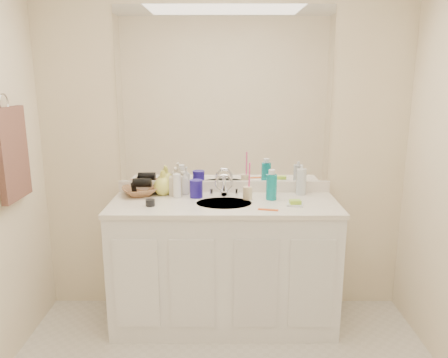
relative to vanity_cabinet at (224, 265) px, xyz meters
The scene contains 24 objects.
wall_back 0.82m from the vanity_cabinet, 90.00° to the left, with size 2.60×0.02×2.40m, color #F5E4C0.
vanity_cabinet is the anchor object (origin of this frame).
countertop 0.44m from the vanity_cabinet, ahead, with size 1.52×0.57×0.03m, color white.
backsplash 0.56m from the vanity_cabinet, 90.00° to the left, with size 1.52×0.03×0.08m, color white.
sink_basin 0.44m from the vanity_cabinet, 90.00° to the right, with size 0.37×0.37×0.02m, color #B4B09D.
faucet 0.53m from the vanity_cabinet, 90.00° to the left, with size 0.02×0.02×0.11m, color silver.
mirror 1.17m from the vanity_cabinet, 90.00° to the left, with size 1.48×0.01×1.20m, color white.
blue_mug 0.56m from the vanity_cabinet, 148.63° to the left, with size 0.09×0.09×0.12m, color navy.
tan_cup 0.53m from the vanity_cabinet, 24.25° to the left, with size 0.06×0.06×0.09m, color beige.
toothbrush 0.63m from the vanity_cabinet, 22.98° to the left, with size 0.01×0.01×0.21m, color #FF4393.
mouthwash_bottle 0.63m from the vanity_cabinet, 11.65° to the left, with size 0.07×0.07×0.17m, color #0B848C.
clear_pump_bottle 0.80m from the vanity_cabinet, 19.46° to the left, with size 0.07×0.07×0.18m, color silver.
soap_dish 0.66m from the vanity_cabinet, ahead, with size 0.10×0.08×0.01m, color silver.
green_soap 0.67m from the vanity_cabinet, ahead, with size 0.07×0.05×0.03m, color #9FD533.
orange_comb 0.56m from the vanity_cabinet, 32.54° to the right, with size 0.13×0.03×0.01m, color #DC5117.
dark_jar 0.68m from the vanity_cabinet, 169.67° to the right, with size 0.06×0.06×0.04m, color black.
extra_white_bottle 0.64m from the vanity_cabinet, 161.20° to the left, with size 0.05×0.05×0.17m, color white.
soap_bottle_white 0.64m from the vanity_cabinet, 145.10° to the left, with size 0.06×0.06×0.17m, color silver.
soap_bottle_cream 0.67m from the vanity_cabinet, 151.41° to the left, with size 0.09×0.09×0.19m, color beige.
soap_bottle_yellow 0.72m from the vanity_cabinet, 156.08° to the left, with size 0.14×0.14×0.17m, color #DDDF56.
wicker_basket 0.78m from the vanity_cabinet, 164.20° to the left, with size 0.24×0.24×0.06m, color brown.
hair_dryer 0.81m from the vanity_cabinet, 163.68° to the left, with size 0.06×0.06×0.13m, color black.
towel_ring 1.71m from the vanity_cabinet, 168.86° to the right, with size 0.11×0.11×0.01m, color silver.
hand_towel 1.52m from the vanity_cabinet, 168.69° to the right, with size 0.04×0.32×0.55m, color #462C25.
Camera 1 is at (0.00, -1.76, 1.71)m, focal length 35.00 mm.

